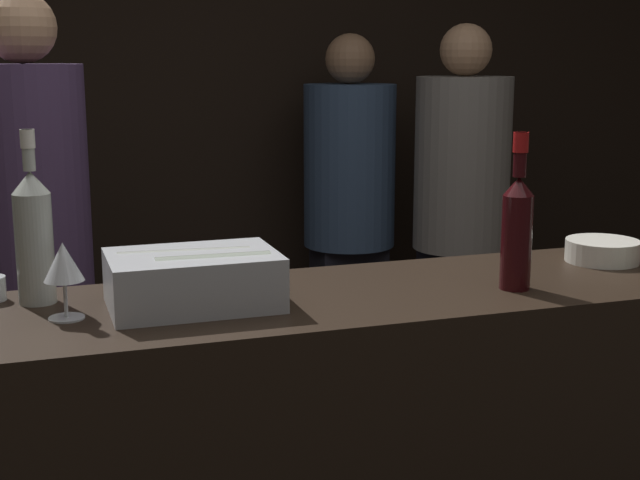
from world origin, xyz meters
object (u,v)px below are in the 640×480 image
(white_wine_bottle, at_px, (34,233))
(wine_glass, at_px, (63,264))
(person_blond_tee, at_px, (349,208))
(ice_bin_with_bottles, at_px, (194,277))
(person_grey_polo, at_px, (35,249))
(person_in_hoodie, at_px, (461,209))
(bowl_white, at_px, (602,250))
(red_wine_bottle_tall, at_px, (517,225))

(white_wine_bottle, bearing_deg, wine_glass, -70.46)
(white_wine_bottle, bearing_deg, person_blond_tee, 50.61)
(ice_bin_with_bottles, xyz_separation_m, person_blond_tee, (1.00, 1.74, -0.18))
(ice_bin_with_bottles, height_order, wine_glass, wine_glass)
(white_wine_bottle, height_order, person_grey_polo, person_grey_polo)
(person_in_hoodie, bearing_deg, bowl_white, 143.26)
(ice_bin_with_bottles, bearing_deg, person_blond_tee, 60.11)
(bowl_white, height_order, white_wine_bottle, white_wine_bottle)
(ice_bin_with_bottles, relative_size, wine_glass, 2.24)
(bowl_white, xyz_separation_m, person_blond_tee, (-0.08, 1.66, -0.15))
(bowl_white, distance_m, wine_glass, 1.36)
(wine_glass, height_order, person_in_hoodie, person_in_hoodie)
(bowl_white, distance_m, white_wine_bottle, 1.41)
(red_wine_bottle_tall, relative_size, white_wine_bottle, 0.96)
(bowl_white, xyz_separation_m, white_wine_bottle, (-1.40, 0.05, 0.12))
(ice_bin_with_bottles, distance_m, person_in_hoodie, 2.01)
(red_wine_bottle_tall, xyz_separation_m, person_in_hoodie, (0.66, 1.54, -0.25))
(red_wine_bottle_tall, relative_size, person_grey_polo, 0.21)
(bowl_white, height_order, wine_glass, wine_glass)
(ice_bin_with_bottles, height_order, person_grey_polo, person_grey_polo)
(ice_bin_with_bottles, distance_m, wine_glass, 0.27)
(wine_glass, distance_m, red_wine_bottle_tall, 1.00)
(ice_bin_with_bottles, distance_m, person_blond_tee, 2.02)
(bowl_white, height_order, red_wine_bottle_tall, red_wine_bottle_tall)
(person_blond_tee, bearing_deg, white_wine_bottle, -141.61)
(person_in_hoodie, bearing_deg, white_wine_bottle, 103.28)
(person_grey_polo, bearing_deg, bowl_white, -87.49)
(wine_glass, bearing_deg, white_wine_bottle, 109.54)
(red_wine_bottle_tall, distance_m, white_wine_bottle, 1.07)
(white_wine_bottle, xyz_separation_m, person_in_hoodie, (1.71, 1.31, -0.25))
(wine_glass, relative_size, red_wine_bottle_tall, 0.44)
(person_blond_tee, xyz_separation_m, person_grey_polo, (-1.31, -0.77, 0.07))
(ice_bin_with_bottles, bearing_deg, person_in_hoodie, 46.21)
(bowl_white, bearing_deg, person_in_hoodie, 77.55)
(ice_bin_with_bottles, distance_m, person_grey_polo, 1.03)
(ice_bin_with_bottles, bearing_deg, person_grey_polo, 107.81)
(ice_bin_with_bottles, relative_size, person_blond_tee, 0.22)
(red_wine_bottle_tall, xyz_separation_m, person_grey_polo, (-1.04, 1.06, -0.20))
(bowl_white, height_order, person_blond_tee, person_blond_tee)
(person_grey_polo, bearing_deg, person_in_hoodie, -39.33)
(wine_glass, bearing_deg, red_wine_bottle_tall, -4.54)
(white_wine_bottle, bearing_deg, person_grey_polo, 89.60)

